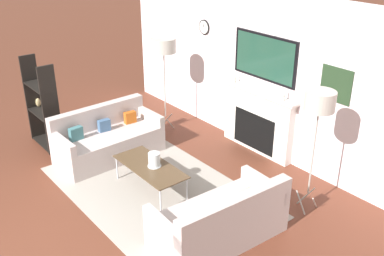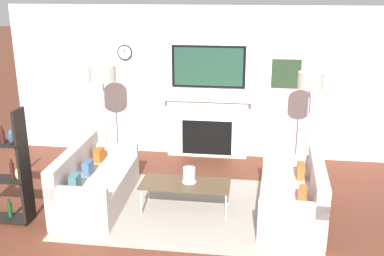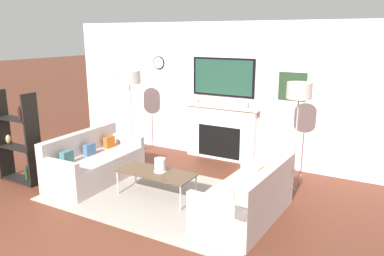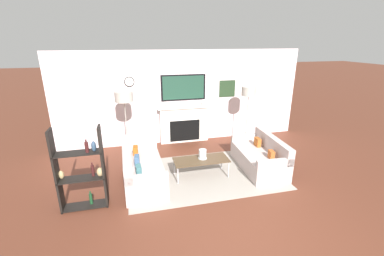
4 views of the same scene
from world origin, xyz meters
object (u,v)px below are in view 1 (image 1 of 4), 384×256
(floor_lamp_right, at_px, (320,103))
(shelf_unit, at_px, (43,106))
(couch_right, at_px, (220,221))
(floor_lamp_left, at_px, (164,47))
(couch_left, at_px, (108,140))
(hurricane_candle, at_px, (154,160))
(coffee_table, at_px, (150,167))

(floor_lamp_right, bearing_deg, shelf_unit, -153.90)
(couch_right, xyz_separation_m, floor_lamp_left, (-3.08, 1.39, 1.33))
(floor_lamp_right, bearing_deg, couch_left, -155.78)
(floor_lamp_left, distance_m, shelf_unit, 2.34)
(floor_lamp_left, xyz_separation_m, floor_lamp_right, (3.34, 0.00, -0.03))
(floor_lamp_left, bearing_deg, couch_right, -24.22)
(hurricane_candle, bearing_deg, couch_left, -179.52)
(hurricane_candle, height_order, shelf_unit, shelf_unit)
(couch_right, bearing_deg, coffee_table, -178.63)
(shelf_unit, bearing_deg, couch_right, 9.34)
(couch_left, height_order, hurricane_candle, couch_left)
(couch_left, height_order, couch_right, couch_left)
(coffee_table, xyz_separation_m, hurricane_candle, (0.05, 0.05, 0.12))
(couch_right, bearing_deg, couch_left, 179.99)
(shelf_unit, bearing_deg, floor_lamp_left, 68.77)
(couch_left, relative_size, floor_lamp_left, 0.99)
(coffee_table, bearing_deg, couch_right, 1.37)
(couch_left, relative_size, shelf_unit, 1.13)
(coffee_table, bearing_deg, floor_lamp_left, 138.21)
(floor_lamp_right, height_order, shelf_unit, floor_lamp_right)
(couch_left, height_order, coffee_table, couch_left)
(coffee_table, distance_m, shelf_unit, 2.47)
(couch_right, xyz_separation_m, hurricane_candle, (-1.44, 0.01, 0.23))
(couch_right, distance_m, floor_lamp_left, 3.63)
(hurricane_candle, distance_m, floor_lamp_right, 2.44)
(couch_right, relative_size, coffee_table, 1.38)
(hurricane_candle, relative_size, floor_lamp_right, 0.12)
(floor_lamp_left, bearing_deg, couch_left, -79.27)
(couch_left, xyz_separation_m, floor_lamp_right, (3.08, 1.38, 1.29))
(couch_left, height_order, floor_lamp_right, floor_lamp_right)
(couch_right, relative_size, floor_lamp_left, 0.96)
(hurricane_candle, xyz_separation_m, floor_lamp_left, (-1.64, 1.37, 1.11))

